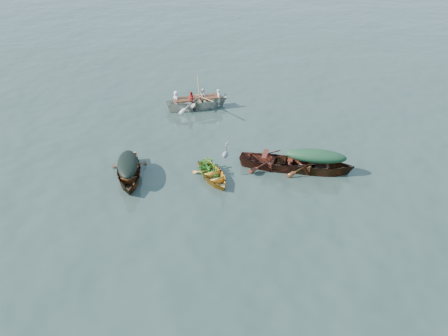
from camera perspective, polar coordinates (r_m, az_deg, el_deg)
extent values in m
plane|color=#2D3F38|center=(15.92, -3.20, -4.52)|extent=(140.00, 140.00, 0.00)
imported|color=gold|center=(17.21, -1.45, -1.42)|extent=(2.71, 2.86, 0.72)
imported|color=#522F13|center=(17.65, -12.24, -1.30)|extent=(3.05, 4.06, 0.97)
imported|color=#4D2C12|center=(18.02, 11.68, -0.49)|extent=(4.48, 1.90, 1.01)
imported|color=maroon|center=(18.00, 6.94, -0.04)|extent=(4.39, 1.62, 1.00)
imported|color=silver|center=(23.32, -3.43, 7.81)|extent=(4.59, 3.62, 1.10)
ellipsoid|color=black|center=(17.30, -12.50, 0.61)|extent=(1.68, 2.23, 0.40)
ellipsoid|color=#193F28|center=(17.63, 11.94, 1.62)|extent=(2.46, 1.04, 0.52)
imported|color=#316B1C|center=(17.31, -2.08, 1.34)|extent=(1.12, 1.14, 0.60)
imported|color=silver|center=(22.96, -3.50, 9.94)|extent=(3.36, 2.76, 0.76)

